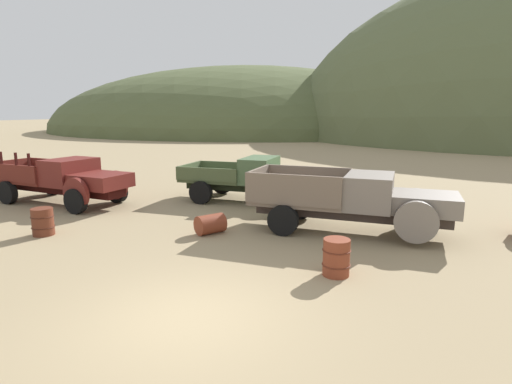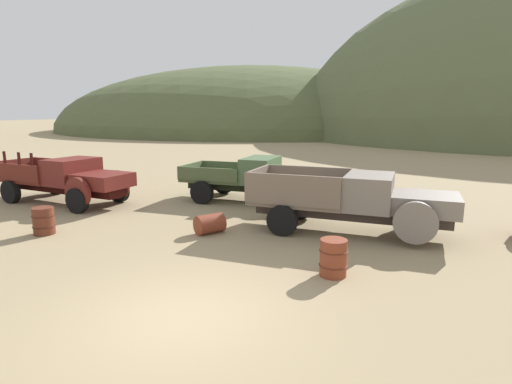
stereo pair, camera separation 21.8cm
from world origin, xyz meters
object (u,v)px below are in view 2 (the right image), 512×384
Objects in this scene: truck_primer_gray at (362,201)px; truck_oxblood at (71,180)px; oil_drum_tipped at (210,224)px; oil_drum_spare at (44,221)px; truck_weathered_green at (259,178)px; oil_drum_foreground at (333,258)px.

truck_oxblood is at bearing 179.56° from truck_primer_gray.
oil_drum_spare is (-4.83, -1.88, 0.12)m from oil_drum_tipped.
truck_oxblood reaches higher than truck_weathered_green.
oil_drum_foreground is (4.25, -2.08, 0.13)m from oil_drum_tipped.
truck_weathered_green is at bearing 91.80° from oil_drum_tipped.
truck_oxblood is 11.75m from truck_primer_gray.
oil_drum_foreground is at bearing -1.24° from oil_drum_spare.
oil_drum_spare is (-9.08, 0.20, -0.01)m from oil_drum_foreground.
truck_weathered_green is 5.31× the size of oil_drum_tipped.
truck_oxblood reaches higher than truck_primer_gray.
truck_weathered_green is (7.13, 3.08, 0.00)m from truck_oxblood.
truck_oxblood is at bearing 161.20° from oil_drum_foreground.
truck_primer_gray is 7.14× the size of oil_drum_foreground.
truck_oxblood reaches higher than oil_drum_foreground.
oil_drum_tipped is at bearing 21.28° from oil_drum_spare.
oil_drum_foreground is 1.03× the size of oil_drum_spare.
truck_oxblood is 6.18× the size of oil_drum_tipped.
oil_drum_foreground reaches higher than oil_drum_spare.
oil_drum_tipped is 1.25× the size of oil_drum_spare.
truck_weathered_green is at bearing 55.51° from oil_drum_spare.
oil_drum_tipped is at bearing -159.13° from truck_primer_gray.
truck_oxblood is 7.72× the size of oil_drum_spare.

